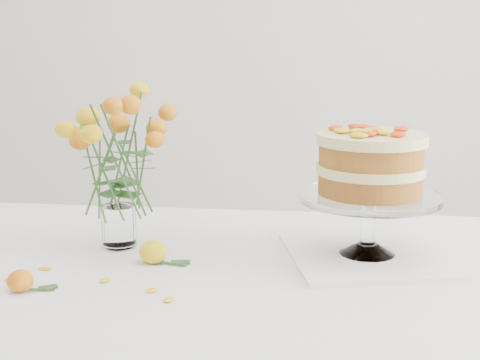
# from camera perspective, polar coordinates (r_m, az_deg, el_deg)

# --- Properties ---
(table) EXTENTS (1.43, 0.93, 0.76)m
(table) POSITION_cam_1_polar(r_m,az_deg,el_deg) (1.40, -5.21, -10.49)
(table) COLOR tan
(table) RESTS_ON ground
(napkin) EXTENTS (0.38, 0.38, 0.01)m
(napkin) POSITION_cam_1_polar(r_m,az_deg,el_deg) (1.43, 10.77, -6.36)
(napkin) COLOR white
(napkin) RESTS_ON table
(cake_stand) EXTENTS (0.30, 0.30, 0.26)m
(cake_stand) POSITION_cam_1_polar(r_m,az_deg,el_deg) (1.39, 11.07, 0.81)
(cake_stand) COLOR white
(cake_stand) RESTS_ON napkin
(rose_vase) EXTENTS (0.29, 0.29, 0.37)m
(rose_vase) POSITION_cam_1_polar(r_m,az_deg,el_deg) (1.46, -10.55, 2.66)
(rose_vase) COLOR white
(rose_vase) RESTS_ON table
(loose_rose_near) EXTENTS (0.10, 0.06, 0.05)m
(loose_rose_near) POSITION_cam_1_polar(r_m,az_deg,el_deg) (1.38, -7.41, -6.12)
(loose_rose_near) COLOR yellow
(loose_rose_near) RESTS_ON table
(loose_rose_far) EXTENTS (0.09, 0.05, 0.04)m
(loose_rose_far) POSITION_cam_1_polar(r_m,az_deg,el_deg) (1.29, -18.22, -8.19)
(loose_rose_far) COLOR #D3650A
(loose_rose_far) RESTS_ON table
(stray_petal_a) EXTENTS (0.03, 0.02, 0.00)m
(stray_petal_a) POSITION_cam_1_polar(r_m,az_deg,el_deg) (1.31, -11.41, -8.39)
(stray_petal_a) COLOR yellow
(stray_petal_a) RESTS_ON table
(stray_petal_b) EXTENTS (0.03, 0.02, 0.00)m
(stray_petal_b) POSITION_cam_1_polar(r_m,az_deg,el_deg) (1.24, -7.53, -9.33)
(stray_petal_b) COLOR yellow
(stray_petal_b) RESTS_ON table
(stray_petal_c) EXTENTS (0.03, 0.02, 0.00)m
(stray_petal_c) POSITION_cam_1_polar(r_m,az_deg,el_deg) (1.20, -6.12, -10.14)
(stray_petal_c) COLOR yellow
(stray_petal_c) RESTS_ON table
(stray_petal_d) EXTENTS (0.03, 0.02, 0.00)m
(stray_petal_d) POSITION_cam_1_polar(r_m,az_deg,el_deg) (1.40, -16.29, -7.26)
(stray_petal_d) COLOR yellow
(stray_petal_d) RESTS_ON table
(stray_petal_e) EXTENTS (0.03, 0.02, 0.00)m
(stray_petal_e) POSITION_cam_1_polar(r_m,az_deg,el_deg) (1.35, -19.02, -8.08)
(stray_petal_e) COLOR yellow
(stray_petal_e) RESTS_ON table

